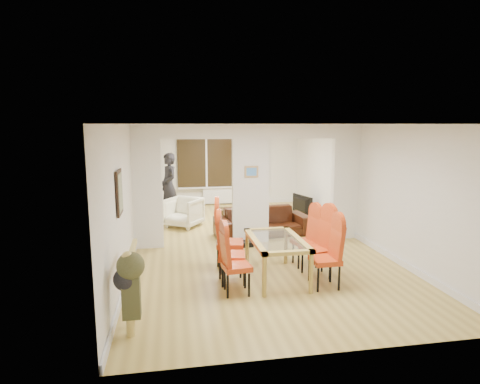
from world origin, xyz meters
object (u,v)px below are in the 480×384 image
object	(u,v)px
armchair	(183,212)
dining_chair_rb	(317,245)
dining_chair_ra	(325,255)
sofa	(262,222)
dining_chair_rc	(305,238)
person	(169,186)
dining_chair_la	(237,262)
television	(300,205)
bottle	(241,203)
bowl	(238,207)
dining_chair_lc	(230,238)
coffee_table	(238,212)
dining_chair_lb	(232,251)
dining_table	(276,258)

from	to	relation	value
armchair	dining_chair_rb	bearing A→B (deg)	-27.28
dining_chair_ra	sofa	distance (m)	3.21
dining_chair_rc	person	xyz separation A→B (m)	(-2.48, 4.30, 0.40)
dining_chair_la	television	bearing A→B (deg)	55.33
bottle	television	bearing A→B (deg)	-4.08
dining_chair_rb	armchair	distance (m)	4.43
dining_chair_rc	bowl	bearing A→B (deg)	84.45
dining_chair_lc	coffee_table	world-z (taller)	dining_chair_lc
sofa	armchair	bearing A→B (deg)	140.04
sofa	dining_chair_lb	bearing A→B (deg)	-120.20
bottle	dining_chair_ra	bearing A→B (deg)	-85.62
armchair	dining_chair_lb	bearing A→B (deg)	-46.59
dining_chair_lb	dining_chair_rc	world-z (taller)	dining_chair_lb
dining_chair_lb	coffee_table	world-z (taller)	dining_chair_lb
dining_chair_rc	dining_chair_rb	bearing A→B (deg)	-100.79
person	television	xyz separation A→B (m)	(3.77, -0.07, -0.65)
sofa	dining_chair_rb	bearing A→B (deg)	-90.61
coffee_table	dining_chair_ra	bearing A→B (deg)	-84.23
dining_chair_rc	sofa	xyz separation A→B (m)	(-0.31, 2.16, -0.19)
dining_table	dining_chair_lc	size ratio (longest dim) A/B	1.27
coffee_table	bowl	distance (m)	0.15
dining_chair_lb	sofa	world-z (taller)	dining_chair_lb
sofa	television	world-z (taller)	sofa
dining_table	person	xyz separation A→B (m)	(-1.79, 4.84, 0.57)
dining_chair_la	person	xyz separation A→B (m)	(-1.03, 5.33, 0.41)
dining_table	dining_chair_rb	size ratio (longest dim) A/B	1.34
person	television	world-z (taller)	person
armchair	sofa	bearing A→B (deg)	1.27
dining_table	armchair	bearing A→B (deg)	110.49
television	bowl	distance (m)	1.82
dining_chair_lc	dining_chair_rb	size ratio (longest dim) A/B	1.06
dining_chair_ra	sofa	xyz separation A→B (m)	(-0.30, 3.19, -0.21)
television	coffee_table	xyz separation A→B (m)	(-1.84, 0.03, -0.16)
dining_chair_la	bowl	world-z (taller)	dining_chair_la
dining_chair_lc	dining_table	bearing A→B (deg)	-27.23
dining_table	bowl	world-z (taller)	dining_table
dining_table	dining_chair_la	xyz separation A→B (m)	(-0.76, -0.50, 0.16)
dining_chair_la	bottle	bearing A→B (deg)	72.09
dining_chair_lc	bowl	size ratio (longest dim) A/B	5.56
sofa	coffee_table	world-z (taller)	sofa
dining_chair_rc	dining_chair_la	bearing A→B (deg)	-157.09
armchair	bottle	world-z (taller)	armchair
bottle	sofa	bearing A→B (deg)	-86.94
dining_chair_ra	person	bearing A→B (deg)	113.56
dining_chair_lb	bowl	xyz separation A→B (m)	(0.94, 4.91, -0.29)
dining_chair_ra	coffee_table	bearing A→B (deg)	94.53
television	dining_table	bearing A→B (deg)	141.41
dining_chair_rb	armchair	xyz separation A→B (m)	(-2.14, 3.87, -0.18)
armchair	bowl	bearing A→B (deg)	65.89
dining_table	dining_chair_la	distance (m)	0.93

